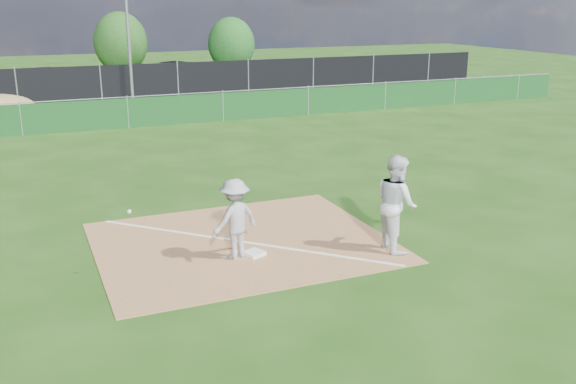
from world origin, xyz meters
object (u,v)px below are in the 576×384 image
Objects in this scene: tree_mid at (121,43)px; tree_right at (231,44)px; car_right at (181,72)px; car_mid at (50,80)px; light_pole at (127,20)px; play_at_first at (235,219)px; first_base at (254,253)px; runner at (396,203)px.

tree_mid is 1.10× the size of tree_right.
tree_right reaches higher than car_right.
car_right is 1.13× the size of tree_mid.
car_mid is 0.98× the size of tree_mid.
car_right is (3.97, 5.63, -3.29)m from light_pole.
car_mid is at bearing 130.33° from light_pole.
play_at_first is 28.68m from car_right.
light_pole reaches higher than first_base.
first_base is 0.13× the size of play_at_first.
first_base is 0.08× the size of tree_mid.
runner is at bearing -86.82° from light_pole.
play_at_first is 26.92m from car_mid.
runner is (1.29, -23.26, -3.00)m from light_pole.
light_pole is 1.91× the size of car_mid.
car_mid is 1.08× the size of tree_right.
runner is at bearing -102.66° from tree_right.
light_pole reaches higher than play_at_first.
runner is at bearing -157.08° from car_mid.
car_right is at bearing 78.96° from first_base.
light_pole is 22.89m from first_base.
light_pole is 2.06× the size of tree_right.
car_right reaches higher than first_base.
play_at_first is (-1.89, -22.45, -3.17)m from light_pole.
play_at_first is 0.69× the size of tree_right.
play_at_first reaches higher than first_base.
runner is (3.18, -0.81, 0.17)m from play_at_first.
car_mid reaches higher than first_base.
car_right is at bearing -68.50° from tree_mid.
runner is 0.51× the size of tree_right.
light_pole is 22.32× the size of first_base.
runner is at bearing -15.19° from first_base.
tree_right reaches higher than runner.
light_pole reaches higher than tree_mid.
car_right is (5.49, 28.13, 0.66)m from first_base.
car_mid is (-5.03, 27.67, -0.30)m from runner.
tree_mid is at bearing 83.22° from light_pole.
car_mid is at bearing 74.89° from car_right.
light_pole is at bearing -96.78° from tree_mid.
car_mid is 7.81m from car_right.
tree_mid is at bearing -2.59° from car_right.
first_base is 0.18× the size of runner.
tree_right is at bearing -51.69° from car_mid.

